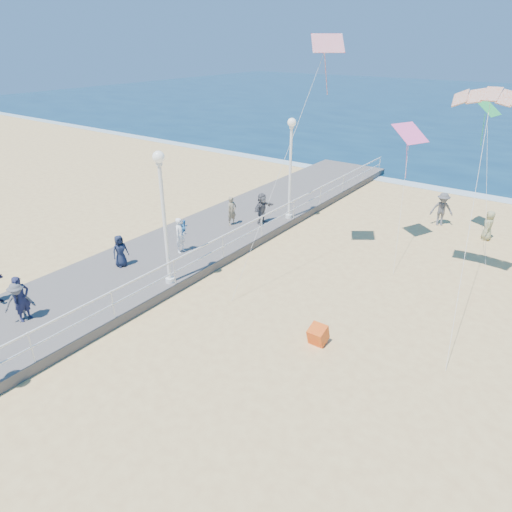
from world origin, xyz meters
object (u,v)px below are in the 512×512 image
Objects in this scene: spectator_4 at (120,251)px; spectator_5 at (262,208)px; toddler_held at (185,227)px; woman_holding_toddler at (181,235)px; spectator_2 at (19,302)px; spectator_6 at (232,211)px; beach_walker_a at (442,209)px; beach_walker_c at (488,225)px; spectator_0 at (22,299)px; box_kite at (318,336)px; lamp_post_mid at (163,206)px; lamp_post_far at (291,159)px.

spectator_4 is 0.86× the size of spectator_5.
spectator_5 reaches higher than toddler_held.
spectator_2 is (-0.50, -7.35, -0.08)m from woman_holding_toddler.
spectator_5 is (2.01, 7.68, 0.11)m from spectator_4.
beach_walker_a is at bearing -38.69° from spectator_6.
spectator_4 is at bearing 151.33° from toddler_held.
beach_walker_c is (11.43, 18.17, -0.38)m from spectator_2.
beach_walker_c is (2.50, -0.64, -0.15)m from beach_walker_a.
spectator_0 is 10.24m from box_kite.
spectator_0 is at bearing 22.31° from spectator_2.
spectator_0 is 0.91× the size of beach_walker_a.
spectator_0 reaches higher than box_kite.
spectator_2 is at bearing -141.48° from beach_walker_a.
lamp_post_mid is 5.85m from spectator_0.
toddler_held is 0.43× the size of spectator_5.
woman_holding_toddler is 15.39m from beach_walker_c.
spectator_0 is (-0.64, -7.39, -0.37)m from toddler_held.
lamp_post_mid is at bearing -90.00° from lamp_post_far.
spectator_4 is 16.94m from beach_walker_a.
spectator_2 is at bearing 172.04° from woman_holding_toddler.
lamp_post_mid is at bearing -152.95° from spectator_6.
lamp_post_far is 10.58m from beach_walker_c.
box_kite is (8.26, -2.00, -0.93)m from woman_holding_toddler.
toddler_held is 0.47× the size of spectator_2.
beach_walker_a is at bearing 35.56° from lamp_post_far.
spectator_4 is at bearing -55.38° from beach_walker_c.
lamp_post_mid is at bearing -142.16° from beach_walker_a.
spectator_4 is 9.39m from box_kite.
lamp_post_mid is 8.87× the size of box_kite.
lamp_post_far reaches higher than spectator_4.
spectator_4 is 0.93× the size of beach_walker_c.
beach_walker_a is (9.51, 14.01, -0.19)m from spectator_4.
beach_walker_a is (7.50, 6.33, -0.31)m from spectator_5.
spectator_0 is at bearing 170.95° from toddler_held.
spectator_5 reaches higher than spectator_6.
spectator_4 is at bearing -176.86° from spectator_6.
beach_walker_a reaches higher than box_kite.
lamp_post_far is 8.87× the size of box_kite.
box_kite is at bearing -108.94° from toddler_held.
woman_holding_toddler is 1.17× the size of spectator_4.
beach_walker_c is (10.93, 10.82, -0.46)m from woman_holding_toddler.
toddler_held reaches higher than spectator_6.
beach_walker_a reaches higher than spectator_4.
toddler_held is 7.43m from spectator_0.
spectator_0 is at bearing 172.03° from woman_holding_toddler.
lamp_post_mid is at bearing -73.08° from spectator_4.
lamp_post_far is 3.23× the size of spectator_5.
lamp_post_far reaches higher than spectator_6.
spectator_2 reaches higher than box_kite.
woman_holding_toddler is 4.02m from spectator_6.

